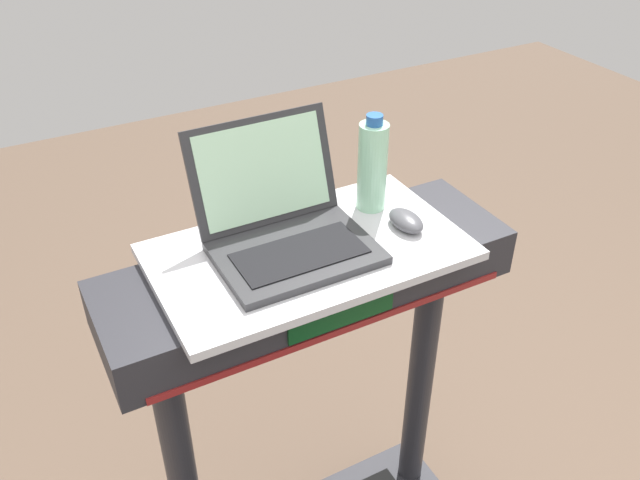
# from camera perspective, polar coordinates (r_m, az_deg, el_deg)

# --- Properties ---
(desk_board) EXTENTS (0.65, 0.38, 0.02)m
(desk_board) POSITION_cam_1_polar(r_m,az_deg,el_deg) (1.42, -0.96, -1.01)
(desk_board) COLOR silver
(desk_board) RESTS_ON treadmill_base
(laptop) EXTENTS (0.32, 0.31, 0.24)m
(laptop) POSITION_cam_1_polar(r_m,az_deg,el_deg) (1.39, -2.97, 1.24)
(laptop) COLOR #2D2D30
(laptop) RESTS_ON desk_board
(computer_mouse) EXTENTS (0.06, 0.10, 0.03)m
(computer_mouse) POSITION_cam_1_polar(r_m,az_deg,el_deg) (1.48, 7.28, 1.64)
(computer_mouse) COLOR #4C4C51
(computer_mouse) RESTS_ON desk_board
(water_bottle) EXTENTS (0.07, 0.07, 0.23)m
(water_bottle) POSITION_cam_1_polar(r_m,az_deg,el_deg) (1.50, 4.45, 6.29)
(water_bottle) COLOR #9EDBB2
(water_bottle) RESTS_ON desk_board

